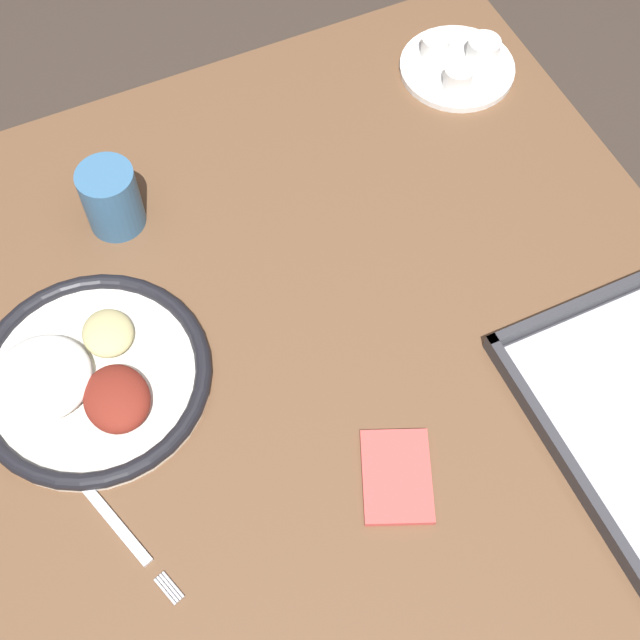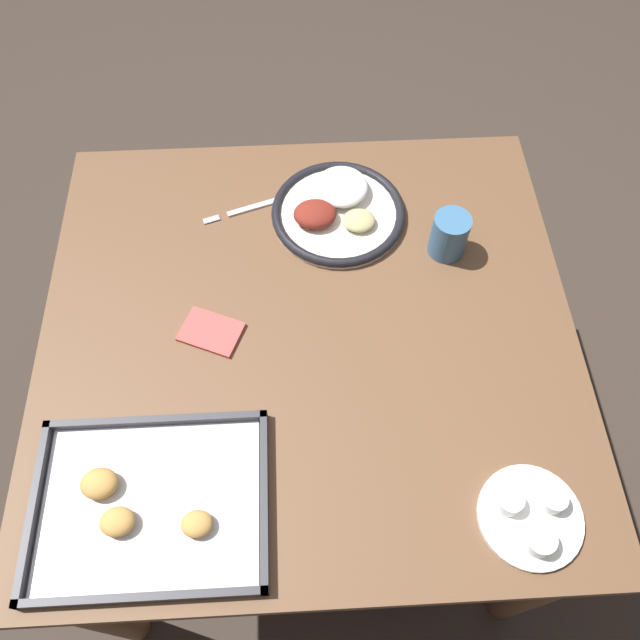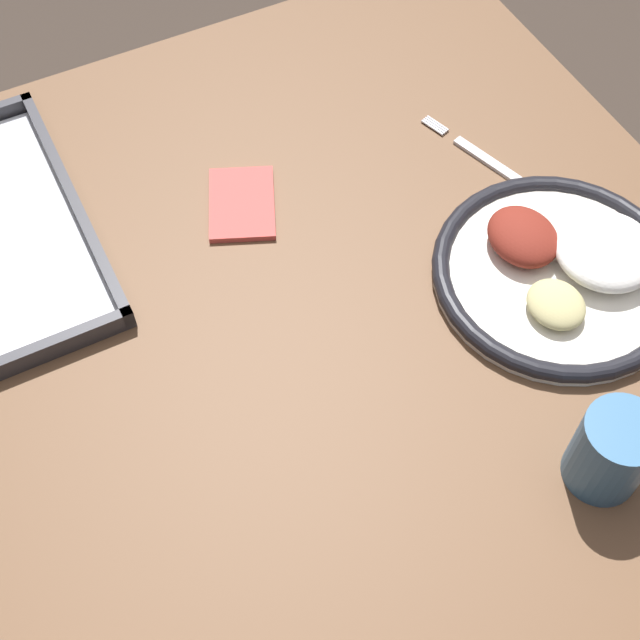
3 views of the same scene
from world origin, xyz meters
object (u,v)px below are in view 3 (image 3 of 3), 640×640
Objects in this scene: fork at (490,162)px; drinking_cup at (611,451)px; napkin at (246,202)px; dinner_plate at (563,268)px.

fork is 1.97× the size of drinking_cup.
fork is at bearing -104.36° from napkin.
fork is at bearing -7.67° from dinner_plate.
fork is 0.30m from napkin.
napkin reaches higher than fork.
drinking_cup is 0.50m from napkin.
drinking_cup is (-0.21, 0.10, 0.03)m from dinner_plate.
napkin is at bearing 19.48° from drinking_cup.
dinner_plate is at bearing 154.19° from fork.
fork is 1.43× the size of napkin.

